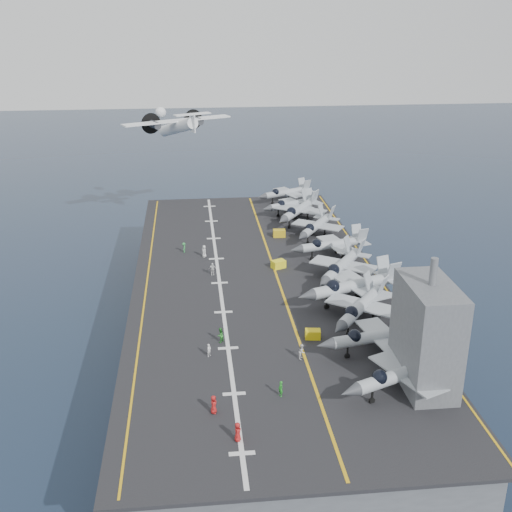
{
  "coord_description": "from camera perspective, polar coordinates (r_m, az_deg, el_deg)",
  "views": [
    {
      "loc": [
        -9.9,
        -89.23,
        49.77
      ],
      "look_at": [
        0.0,
        4.0,
        13.0
      ],
      "focal_mm": 45.0,
      "sensor_mm": 36.0,
      "label": 1
    }
  ],
  "objects": [
    {
      "name": "island_superstructure",
      "position": [
        71.72,
        15.03,
        -5.77
      ],
      "size": [
        5.0,
        10.0,
        15.0
      ],
      "primitive_type": null,
      "color": "#56595E",
      "rests_on": "flight_deck"
    },
    {
      "name": "tow_cart_c",
      "position": [
        116.75,
        2.08,
        2.04
      ],
      "size": [
        2.27,
        1.55,
        1.31
      ],
      "primitive_type": null,
      "color": "gold",
      "rests_on": "flight_deck"
    },
    {
      "name": "crew_8",
      "position": [
        64.1,
        -1.64,
        -15.36
      ],
      "size": [
        1.07,
        1.37,
        2.02
      ],
      "primitive_type": "imported",
      "color": "#B21919",
      "rests_on": "flight_deck"
    },
    {
      "name": "crew_0",
      "position": [
        67.91,
        -3.79,
        -13.03
      ],
      "size": [
        1.07,
        1.37,
        2.02
      ],
      "primitive_type": "imported",
      "color": "#B21919",
      "rests_on": "flight_deck"
    },
    {
      "name": "hull",
      "position": [
        100.32,
        0.24,
        -5.09
      ],
      "size": [
        36.0,
        90.0,
        10.0
      ],
      "primitive_type": "cube",
      "color": "#56595E",
      "rests_on": "ground"
    },
    {
      "name": "fighter_jet_6",
      "position": [
        116.17,
        5.38,
        2.75
      ],
      "size": [
        15.17,
        16.48,
        4.76
      ],
      "primitive_type": null,
      "color": "#979EA7",
      "rests_on": "flight_deck"
    },
    {
      "name": "crew_6",
      "position": [
        70.43,
        2.21,
        -11.71
      ],
      "size": [
        1.07,
        1.27,
        1.79
      ],
      "primitive_type": "imported",
      "color": "#1F9424",
      "rests_on": "flight_deck"
    },
    {
      "name": "crew_1",
      "position": [
        77.85,
        -4.19,
        -8.34
      ],
      "size": [
        1.13,
        1.15,
        1.61
      ],
      "primitive_type": "imported",
      "color": "silver",
      "rests_on": "flight_deck"
    },
    {
      "name": "tow_cart_b",
      "position": [
        102.8,
        2.01,
        -0.73
      ],
      "size": [
        2.51,
        2.14,
        1.27
      ],
      "primitive_type": null,
      "color": "yellow",
      "rests_on": "flight_deck"
    },
    {
      "name": "foul_line",
      "position": [
        98.37,
        1.99,
        -2.18
      ],
      "size": [
        0.35,
        90.0,
        0.02
      ],
      "primitive_type": "cube",
      "color": "gold",
      "rests_on": "flight_deck"
    },
    {
      "name": "crew_2",
      "position": [
        80.71,
        -3.19,
        -7.04
      ],
      "size": [
        1.37,
        1.37,
        1.93
      ],
      "primitive_type": "imported",
      "color": "#2A8B2B",
      "rests_on": "flight_deck"
    },
    {
      "name": "crew_5",
      "position": [
        107.41,
        -4.63,
        0.43
      ],
      "size": [
        1.32,
        1.49,
        2.07
      ],
      "primitive_type": "imported",
      "color": "silver",
      "rests_on": "flight_deck"
    },
    {
      "name": "flight_deck",
      "position": [
        98.11,
        0.25,
        -2.37
      ],
      "size": [
        38.0,
        92.0,
        0.4
      ],
      "primitive_type": "cube",
      "color": "black",
      "rests_on": "hull"
    },
    {
      "name": "fighter_jet_5",
      "position": [
        107.36,
        6.86,
        1.11
      ],
      "size": [
        15.67,
        12.45,
        4.77
      ],
      "primitive_type": null,
      "color": "#9FA8B0",
      "rests_on": "flight_deck"
    },
    {
      "name": "crew_3",
      "position": [
        109.84,
        -6.43,
        0.76
      ],
      "size": [
        0.79,
        1.11,
        1.74
      ],
      "primitive_type": "imported",
      "color": "green",
      "rests_on": "flight_deck"
    },
    {
      "name": "fighter_jet_2",
      "position": [
        85.56,
        9.3,
        -4.39
      ],
      "size": [
        16.55,
        17.56,
        5.08
      ],
      "primitive_type": null,
      "color": "#97A0A6",
      "rests_on": "flight_deck"
    },
    {
      "name": "landing_centerline",
      "position": [
        97.6,
        -3.26,
        -2.4
      ],
      "size": [
        0.5,
        90.0,
        0.02
      ],
      "primitive_type": "cube",
      "color": "silver",
      "rests_on": "flight_deck"
    },
    {
      "name": "fighter_jet_8",
      "position": [
        129.48,
        3.31,
        4.7
      ],
      "size": [
        15.12,
        13.08,
        4.42
      ],
      "primitive_type": null,
      "color": "#A2ABB2",
      "rests_on": "flight_deck"
    },
    {
      "name": "ground",
      "position": [
        102.65,
        0.24,
        -7.59
      ],
      "size": [
        500.0,
        500.0,
        0.0
      ],
      "primitive_type": "plane",
      "color": "#142135",
      "rests_on": "ground"
    },
    {
      "name": "deck_edge_stbd",
      "position": [
        101.57,
        10.68,
        -1.77
      ],
      "size": [
        0.25,
        90.0,
        0.02
      ],
      "primitive_type": "cube",
      "color": "gold",
      "rests_on": "flight_deck"
    },
    {
      "name": "crew_4",
      "position": [
        100.19,
        -3.9,
        -1.15
      ],
      "size": [
        1.23,
        0.85,
        2.0
      ],
      "primitive_type": "imported",
      "color": "silver",
      "rests_on": "flight_deck"
    },
    {
      "name": "fighter_jet_0",
      "position": [
        71.85,
        12.87,
        -10.09
      ],
      "size": [
        16.83,
        14.33,
        4.95
      ],
      "primitive_type": null,
      "color": "#9AA1A9",
      "rests_on": "flight_deck"
    },
    {
      "name": "crew_7",
      "position": [
        77.25,
        4.1,
        -8.46
      ],
      "size": [
        1.17,
        1.37,
        1.92
      ],
      "primitive_type": "imported",
      "color": "silver",
      "rests_on": "flight_deck"
    },
    {
      "name": "deck_edge_port",
      "position": [
        97.78,
        -9.72,
        -2.64
      ],
      "size": [
        0.25,
        90.0,
        0.02
      ],
      "primitive_type": "cube",
      "color": "gold",
      "rests_on": "flight_deck"
    },
    {
      "name": "tow_cart_a",
      "position": [
        81.95,
        5.07,
        -6.93
      ],
      "size": [
        2.06,
        1.48,
        1.15
      ],
      "primitive_type": null,
      "color": "#DCBF0E",
      "rests_on": "flight_deck"
    },
    {
      "name": "fighter_jet_1",
      "position": [
        78.88,
        10.75,
        -6.94
      ],
      "size": [
        15.48,
        11.86,
        4.83
      ],
      "primitive_type": null,
      "color": "#9DA6AF",
      "rests_on": "flight_deck"
    },
    {
      "name": "fighter_jet_9",
      "position": [
        137.54,
        2.74,
        5.72
      ],
      "size": [
        15.12,
        13.08,
        4.42
      ],
      "primitive_type": null,
      "color": "#A2ABB2",
      "rests_on": "flight_deck"
    },
    {
      "name": "fighter_jet_3",
      "position": [
        91.13,
        8.73,
        -2.52
      ],
      "size": [
        18.74,
        15.57,
        5.57
      ],
      "primitive_type": null,
      "color": "gray",
      "rests_on": "flight_deck"
    },
    {
      "name": "transport_plane",
      "position": [
        144.62,
        -6.97,
        11.29
      ],
      "size": [
        29.89,
        26.11,
        5.91
      ],
      "primitive_type": null,
      "color": "silver"
    },
    {
      "name": "fighter_jet_7",
      "position": [
        124.35,
        3.79,
        4.18
      ],
      "size": [
        16.73,
        18.14,
        5.24
      ],
      "primitive_type": null,
      "color": "#909AA1",
      "rests_on": "flight_deck"
    },
    {
      "name": "fighter_jet_4",
      "position": [
        98.11,
        7.63,
        -0.78
      ],
      "size": [
        16.8,
        18.16,
        5.25
      ],
      "primitive_type": null,
      "color": "gray",
      "rests_on": "flight_deck"
    }
  ]
}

